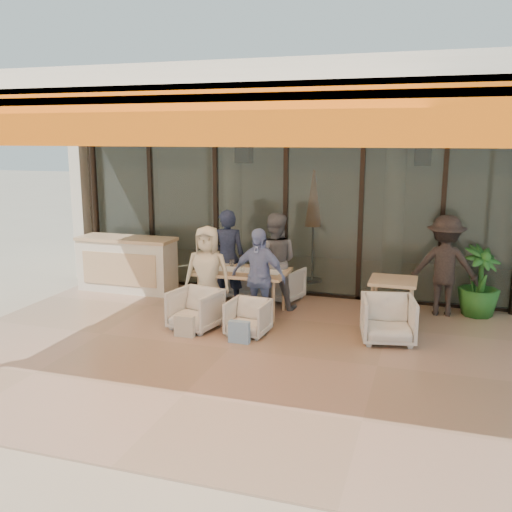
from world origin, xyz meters
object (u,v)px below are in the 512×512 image
Objects in this scene: chair_far_right at (282,282)px; chair_near_right at (248,316)px; diner_navy at (227,258)px; side_chair at (388,317)px; chair_near_left at (195,308)px; standing_woman at (444,266)px; potted_palm at (479,282)px; side_table at (393,286)px; dining_table at (242,273)px; diner_periwinkle at (258,277)px; diner_grey at (274,262)px; host_counter at (127,264)px; diner_cream at (207,274)px; chair_far_left at (237,277)px.

chair_near_right is (0.00, -1.90, -0.04)m from chair_far_right.
side_chair is at bearing 142.59° from diner_navy.
standing_woman reaches higher than chair_near_left.
standing_woman is at bearing 38.39° from chair_near_right.
side_chair is 2.11m from potted_palm.
side_table is 0.80m from side_chair.
side_table reaches higher than side_chair.
chair_far_right is 1.15× the size of chair_near_right.
side_chair is at bearing 63.29° from standing_woman.
diner_navy is (-0.41, 0.44, 0.15)m from dining_table.
diner_periwinkle reaches higher than chair_near_left.
chair_near_right is 1.50m from diner_grey.
chair_far_right is at bearing 94.00° from chair_near_right.
host_counter is at bearing -176.95° from potted_palm.
side_table is (2.41, 0.10, -0.05)m from dining_table.
dining_table is at bearing 41.41° from diner_cream.
diner_cream is at bearing 77.35° from chair_far_left.
diner_grey reaches higher than chair_far_left.
potted_palm is at bearing 13.06° from diner_cream.
dining_table is 2.01× the size of side_table.
dining_table is 2.22× the size of chair_far_right.
chair_far_left reaches higher than chair_near_left.
diner_grey reaches higher than potted_palm.
diner_grey is 2.21× the size of side_chair.
chair_far_left is 1.07× the size of chair_near_left.
standing_woman reaches higher than chair_far_left.
potted_palm is at bearing 3.05° from host_counter.
diner_navy is 2.25× the size of side_chair.
chair_far_right is (0.84, 0.00, -0.03)m from chair_far_left.
side_chair is at bearing -15.07° from host_counter.
side_table is at bearing -6.66° from host_counter.
side_table is at bearing 160.92° from diner_grey.
side_table is (1.98, 0.56, -0.12)m from diner_periwinkle.
side_table reaches higher than chair_far_right.
dining_table is 0.90× the size of diner_navy.
standing_woman reaches higher than diner_periwinkle.
chair_near_right is 1.72m from diner_navy.
side_chair is at bearing 2.48° from diner_periwinkle.
host_counter is 1.59× the size of potted_palm.
diner_grey is 1.41× the size of potted_palm.
side_table is at bearing 78.64° from side_chair.
side_table is (2.82, 1.06, 0.29)m from chair_near_left.
diner_navy is at bearing 6.14° from standing_woman.
side_chair is 0.45× the size of standing_woman.
chair_near_right is (0.84, 0.00, -0.05)m from chair_near_left.
host_counter is at bearing 153.57° from side_chair.
diner_periwinkle reaches higher than diner_cream.
host_counter is 2.70× the size of chair_near_left.
diner_grey is at bearing 136.58° from chair_far_left.
diner_periwinkle reaches higher than side_chair.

